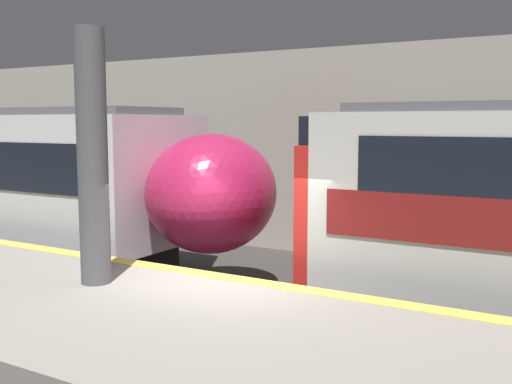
% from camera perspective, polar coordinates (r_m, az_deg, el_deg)
% --- Properties ---
extents(ground_plane, '(120.00, 120.00, 0.00)m').
position_cam_1_polar(ground_plane, '(9.08, -2.64, -14.79)').
color(ground_plane, '#33302D').
extents(platform, '(40.00, 3.70, 1.14)m').
position_cam_1_polar(platform, '(7.50, -10.66, -15.01)').
color(platform, gray).
rests_on(platform, ground).
extents(station_rear_barrier, '(50.00, 0.15, 5.12)m').
position_cam_1_polar(station_rear_barrier, '(14.43, 11.67, 3.52)').
color(station_rear_barrier, '#B2AD9E').
rests_on(station_rear_barrier, ground).
extents(support_pillar_near, '(0.41, 0.41, 3.43)m').
position_cam_1_polar(support_pillar_near, '(8.32, -15.30, 3.17)').
color(support_pillar_near, '#56565B').
rests_on(support_pillar_near, platform).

